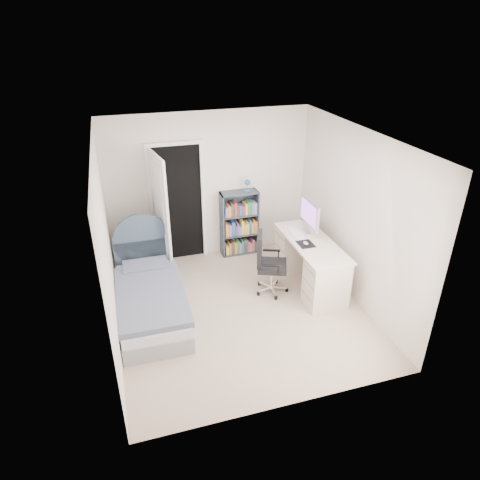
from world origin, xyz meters
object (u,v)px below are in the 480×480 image
object	(u,v)px
floor_lamp	(158,236)
bookcase	(240,225)
nightstand	(153,250)
office_chair	(267,261)
desk	(310,261)
bed	(150,297)

from	to	relation	value
floor_lamp	bookcase	bearing A→B (deg)	3.97
nightstand	floor_lamp	distance (m)	0.24
floor_lamp	office_chair	size ratio (longest dim) A/B	1.46
nightstand	desk	distance (m)	2.56
bed	nightstand	bearing A→B (deg)	81.37
floor_lamp	desk	bearing A→B (deg)	-29.24
bed	nightstand	size ratio (longest dim) A/B	3.43
nightstand	desk	xyz separation A→B (m)	(2.28, -1.16, 0.05)
floor_lamp	desk	distance (m)	2.49
office_chair	floor_lamp	bearing A→B (deg)	140.81
desk	office_chair	size ratio (longest dim) A/B	1.62
bed	floor_lamp	bearing A→B (deg)	76.92
nightstand	floor_lamp	size ratio (longest dim) A/B	0.40
bookcase	office_chair	xyz separation A→B (m)	(0.04, -1.30, 0.00)
bed	nightstand	distance (m)	1.22
floor_lamp	bed	bearing A→B (deg)	-103.08
nightstand	desk	size ratio (longest dim) A/B	0.36
nightstand	office_chair	xyz separation A→B (m)	(1.58, -1.15, 0.17)
bed	office_chair	bearing A→B (deg)	1.85
desk	office_chair	xyz separation A→B (m)	(-0.70, 0.02, 0.11)
desk	office_chair	world-z (taller)	desk
nightstand	bed	bearing A→B (deg)	-98.63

